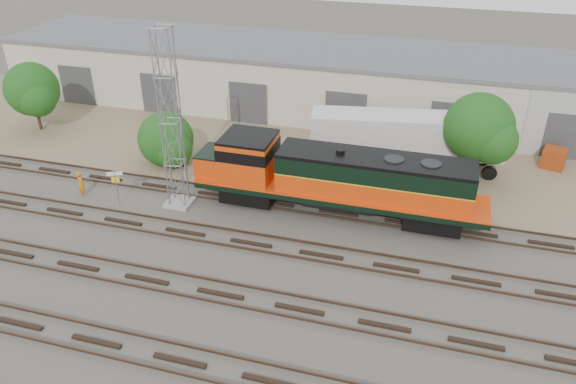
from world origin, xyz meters
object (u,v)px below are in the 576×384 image
(locomotive, at_px, (334,178))
(worker, at_px, (81,184))
(semi_trailer, at_px, (411,136))
(signal_tower, at_px, (171,125))

(locomotive, relative_size, worker, 10.18)
(locomotive, xyz_separation_m, semi_trailer, (3.75, 7.27, 0.09))
(locomotive, distance_m, signal_tower, 9.95)
(signal_tower, bearing_deg, locomotive, 9.51)
(worker, bearing_deg, locomotive, -141.16)
(locomotive, height_order, worker, locomotive)
(locomotive, bearing_deg, worker, -171.42)
(signal_tower, distance_m, worker, 7.81)
(worker, relative_size, semi_trailer, 0.13)
(signal_tower, height_order, semi_trailer, signal_tower)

